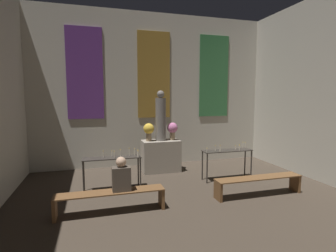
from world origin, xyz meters
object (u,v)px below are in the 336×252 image
at_px(flower_vase_right, 172,129).
at_px(candle_rack_right, 227,155).
at_px(statue, 161,117).
at_px(pew_back_right, 259,182).
at_px(altar, 161,156).
at_px(person_seated, 121,176).
at_px(candle_rack_left, 112,162).
at_px(pew_back_left, 111,197).
at_px(flower_vase_left, 149,130).

height_order(flower_vase_right, candle_rack_right, flower_vase_right).
relative_size(statue, flower_vase_right, 2.81).
height_order(statue, pew_back_right, statue).
distance_m(altar, person_seated, 2.97).
height_order(candle_rack_right, pew_back_right, candle_rack_right).
relative_size(altar, statue, 0.76).
distance_m(candle_rack_right, person_seated, 3.29).
xyz_separation_m(candle_rack_left, pew_back_left, (-0.13, -1.28, -0.38)).
bearing_deg(altar, flower_vase_right, 0.00).
bearing_deg(statue, pew_back_left, -123.21).
xyz_separation_m(flower_vase_left, pew_back_right, (2.05, -2.57, -0.97)).
distance_m(flower_vase_right, pew_back_left, 3.43).
bearing_deg(altar, pew_back_right, -56.79).
xyz_separation_m(pew_back_right, person_seated, (-3.15, -0.00, 0.41)).
relative_size(pew_back_left, person_seated, 3.12).
distance_m(candle_rack_left, candle_rack_right, 3.11).
xyz_separation_m(flower_vase_right, pew_back_left, (-2.05, -2.57, -0.97)).
height_order(flower_vase_left, person_seated, flower_vase_left).
height_order(altar, flower_vase_left, flower_vase_left).
relative_size(flower_vase_right, pew_back_left, 0.25).
height_order(altar, person_seated, person_seated).
height_order(candle_rack_left, candle_rack_right, candle_rack_left).
distance_m(flower_vase_left, flower_vase_right, 0.74).
bearing_deg(pew_back_left, flower_vase_left, 62.99).
xyz_separation_m(statue, flower_vase_right, (0.37, 0.00, -0.37)).
height_order(flower_vase_left, candle_rack_right, flower_vase_left).
relative_size(altar, flower_vase_left, 2.13).
height_order(altar, flower_vase_right, flower_vase_right).
relative_size(candle_rack_right, pew_back_right, 0.66).
distance_m(flower_vase_left, candle_rack_left, 1.84).
relative_size(candle_rack_right, person_seated, 2.05).
relative_size(altar, flower_vase_right, 2.13).
bearing_deg(flower_vase_left, altar, 0.00).
xyz_separation_m(statue, candle_rack_right, (1.56, -1.29, -0.96)).
height_order(altar, pew_back_right, altar).
bearing_deg(flower_vase_right, statue, 180.00).
height_order(flower_vase_left, pew_back_left, flower_vase_left).
bearing_deg(pew_back_right, flower_vase_left, 128.63).
height_order(altar, candle_rack_left, candle_rack_left).
distance_m(statue, flower_vase_left, 0.52).
relative_size(statue, pew_back_left, 0.71).
xyz_separation_m(pew_back_left, person_seated, (0.21, -0.00, 0.41)).
relative_size(flower_vase_left, pew_back_left, 0.25).
height_order(statue, candle_rack_right, statue).
height_order(flower_vase_left, flower_vase_right, same).
xyz_separation_m(candle_rack_left, pew_back_right, (3.23, -1.28, -0.38)).
xyz_separation_m(flower_vase_left, pew_back_left, (-1.31, -2.57, -0.97)).
height_order(altar, pew_back_left, altar).
xyz_separation_m(candle_rack_right, pew_back_right, (0.12, -1.28, -0.38)).
xyz_separation_m(statue, candle_rack_left, (-1.55, -1.29, -0.96)).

